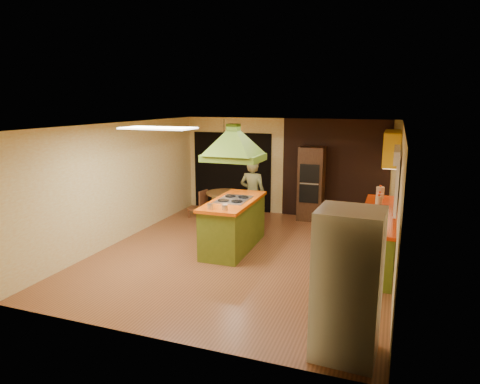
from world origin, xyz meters
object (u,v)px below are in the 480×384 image
at_px(refrigerator, 348,284).
at_px(wall_oven, 311,184).
at_px(dining_table, 225,200).
at_px(canister_large, 380,193).
at_px(kitchen_island, 234,224).
at_px(man, 253,194).

distance_m(refrigerator, wall_oven, 5.92).
xyz_separation_m(dining_table, canister_large, (3.72, -0.46, 0.56)).
height_order(refrigerator, dining_table, refrigerator).
xyz_separation_m(kitchen_island, refrigerator, (2.55, -3.04, 0.37)).
height_order(kitchen_island, refrigerator, refrigerator).
bearing_deg(kitchen_island, wall_oven, 67.52).
height_order(refrigerator, wall_oven, wall_oven).
distance_m(kitchen_island, refrigerator, 3.99).
distance_m(kitchen_island, canister_large, 3.16).
xyz_separation_m(refrigerator, canister_large, (0.16, 4.56, 0.16)).
bearing_deg(dining_table, refrigerator, -54.66).
bearing_deg(man, dining_table, -30.05).
distance_m(refrigerator, canister_large, 4.57).
distance_m(wall_oven, dining_table, 2.21).
relative_size(kitchen_island, wall_oven, 1.11).
bearing_deg(kitchen_island, refrigerator, -51.08).
bearing_deg(canister_large, dining_table, 173.02).
bearing_deg(wall_oven, dining_table, -161.46).
distance_m(kitchen_island, wall_oven, 2.91).
bearing_deg(wall_oven, kitchen_island, -111.76).
height_order(man, refrigerator, refrigerator).
distance_m(refrigerator, dining_table, 6.16).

